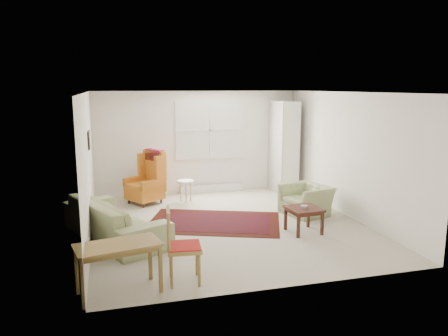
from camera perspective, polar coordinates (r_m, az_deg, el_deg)
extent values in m
cube|color=#BBB2A0|center=(8.42, 0.54, -7.40)|extent=(5.00, 5.50, 0.01)
cube|color=white|center=(8.01, 0.57, 9.86)|extent=(5.00, 5.50, 0.01)
cube|color=white|center=(10.77, -3.41, 3.36)|extent=(5.00, 0.04, 2.50)
cube|color=white|center=(5.58, 8.22, -3.55)|extent=(5.00, 0.04, 2.50)
cube|color=white|center=(7.84, -17.33, 0.17)|extent=(0.04, 5.50, 2.50)
cube|color=white|center=(9.12, 15.87, 1.66)|extent=(0.04, 5.50, 2.50)
cube|color=white|center=(10.78, -1.84, 4.99)|extent=(1.72, 0.06, 1.42)
cube|color=white|center=(10.78, -1.84, 4.99)|extent=(1.60, 0.02, 1.30)
cube|color=silver|center=(10.96, -1.72, -2.66)|extent=(1.60, 0.12, 0.18)
cube|color=black|center=(8.27, -17.23, 3.51)|extent=(0.03, 0.42, 0.32)
cube|color=#A8964D|center=(8.27, -17.13, 3.51)|extent=(0.01, 0.34, 0.24)
imported|color=#8F9B67|center=(7.81, -14.13, -5.51)|extent=(1.84, 2.54, 0.96)
imported|color=#8F9B67|center=(9.17, 10.67, -3.74)|extent=(1.04, 1.12, 0.72)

